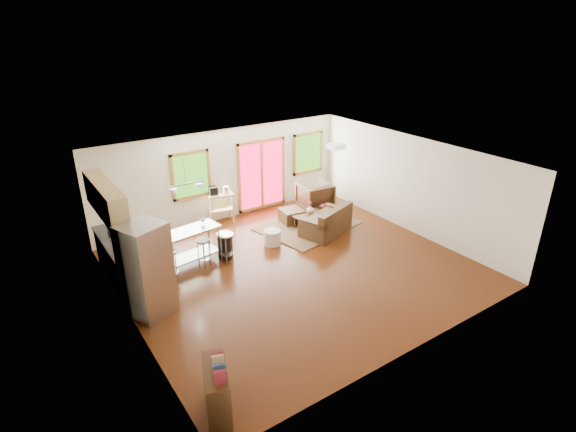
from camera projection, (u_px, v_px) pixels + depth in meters
floor at (295, 268)px, 10.50m from camera, size 7.50×7.00×0.02m
ceiling at (296, 159)px, 9.45m from camera, size 7.50×7.00×0.02m
back_wall at (224, 175)px, 12.64m from camera, size 7.50×0.02×2.60m
left_wall at (124, 264)px, 8.04m from camera, size 0.02×7.00×2.60m
right_wall at (411, 184)px, 11.91m from camera, size 0.02×7.00×2.60m
front_wall at (419, 288)px, 7.31m from camera, size 7.50×0.02×2.60m
window_left at (191, 175)px, 12.00m from camera, size 1.10×0.05×1.30m
french_doors at (262, 175)px, 13.30m from camera, size 1.60×0.05×2.10m
window_right at (308, 153)px, 14.01m from camera, size 1.10×0.05×1.30m
rug at (307, 226)px, 12.59m from camera, size 2.89×2.44×0.03m
loveseat at (327, 223)px, 12.07m from camera, size 1.62×1.23×0.77m
coffee_table at (310, 216)px, 12.45m from camera, size 0.97×0.66×0.36m
armchair at (315, 195)px, 13.53m from camera, size 0.99×0.94×0.93m
ottoman at (292, 216)px, 12.74m from camera, size 0.67×0.67×0.40m
pouf at (272, 237)px, 11.50m from camera, size 0.52×0.52×0.39m
vase at (310, 208)px, 12.42m from camera, size 0.21×0.22×0.34m
book at (323, 202)px, 12.74m from camera, size 0.23×0.03×0.31m
cabinets at (117, 243)px, 9.62m from camera, size 0.64×2.24×2.30m
refrigerator at (147, 270)px, 8.51m from camera, size 0.99×0.97×1.91m
island at (190, 241)px, 10.36m from camera, size 1.49×0.76×0.90m
cup at (203, 220)px, 10.53m from camera, size 0.13×0.11×0.12m
bar_stool_a at (169, 259)px, 9.69m from camera, size 0.38×0.38×0.77m
bar_stool_b at (203, 247)px, 10.33m from camera, size 0.42×0.42×0.70m
bar_stool_c at (227, 241)px, 10.52m from camera, size 0.40×0.40×0.74m
trash_can at (225, 245)px, 10.78m from camera, size 0.46×0.46×0.66m
kitchen_cart at (219, 198)px, 12.55m from camera, size 0.79×0.60×1.09m
bookshelf at (217, 390)px, 6.49m from camera, size 0.61×0.92×1.01m
ceiling_flush at (336, 146)px, 10.76m from camera, size 0.35×0.35×0.12m
pendant_light at (186, 188)px, 9.90m from camera, size 0.80×0.18×0.79m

